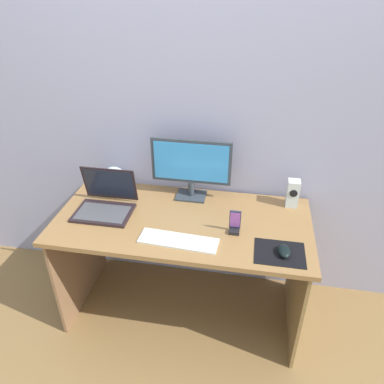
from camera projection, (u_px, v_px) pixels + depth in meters
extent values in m
plane|color=olive|center=(184.00, 307.00, 2.45)|extent=(8.00, 8.00, 0.00)
cube|color=#9C9DBC|center=(194.00, 106.00, 2.12)|extent=(6.00, 0.04, 2.50)
cube|color=olive|center=(182.00, 221.00, 2.08)|extent=(1.44, 0.69, 0.03)
cube|color=#8C6544|center=(80.00, 256.00, 2.37)|extent=(0.02, 0.65, 0.69)
cube|color=olive|center=(296.00, 283.00, 2.17)|extent=(0.02, 0.65, 0.69)
cube|color=#313942|center=(191.00, 196.00, 2.28)|extent=(0.18, 0.14, 0.01)
cylinder|color=#313942|center=(191.00, 188.00, 2.25)|extent=(0.04, 0.04, 0.09)
cube|color=#313942|center=(191.00, 162.00, 2.16)|extent=(0.48, 0.02, 0.27)
cube|color=#338CD8|center=(191.00, 162.00, 2.15)|extent=(0.44, 0.00, 0.24)
cube|color=silver|center=(293.00, 193.00, 2.15)|extent=(0.07, 0.07, 0.17)
cylinder|color=black|center=(294.00, 194.00, 2.11)|extent=(0.04, 0.00, 0.04)
cube|color=black|center=(104.00, 213.00, 2.11)|extent=(0.32, 0.23, 0.02)
cube|color=#47474C|center=(103.00, 213.00, 2.10)|extent=(0.29, 0.17, 0.00)
cube|color=black|center=(110.00, 184.00, 2.17)|extent=(0.32, 0.05, 0.22)
cube|color=#1E2333|center=(109.00, 184.00, 2.16)|extent=(0.29, 0.04, 0.19)
sphere|color=silver|center=(114.00, 179.00, 2.31)|extent=(0.16, 0.16, 0.16)
cube|color=white|center=(178.00, 241.00, 1.90)|extent=(0.42, 0.15, 0.01)
cube|color=black|center=(280.00, 253.00, 1.82)|extent=(0.25, 0.20, 0.00)
ellipsoid|color=black|center=(284.00, 251.00, 1.81)|extent=(0.07, 0.11, 0.04)
cube|color=black|center=(234.00, 231.00, 1.96)|extent=(0.06, 0.05, 0.02)
cube|color=#272C44|center=(235.00, 220.00, 1.93)|extent=(0.06, 0.03, 0.12)
cube|color=#A559BF|center=(235.00, 220.00, 1.93)|extent=(0.05, 0.02, 0.10)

